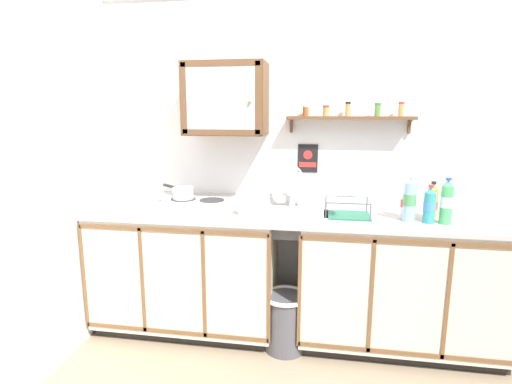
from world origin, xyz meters
TOP-DOWN VIEW (x-y plane):
  - floor at (0.00, 0.00)m, footprint 6.02×6.02m
  - back_wall at (0.00, 0.67)m, footprint 3.62×0.07m
  - side_wall_left at (-1.53, -0.28)m, footprint 0.05×3.45m
  - lower_cabinet_run at (-0.80, 0.36)m, footprint 1.39×0.59m
  - lower_cabinet_run_right at (0.79, 0.36)m, footprint 1.43×0.59m
  - countertop at (0.00, 0.36)m, footprint 2.98×0.62m
  - backsplash at (0.00, 0.64)m, footprint 2.98×0.02m
  - sink at (-0.03, 0.39)m, footprint 0.59×0.43m
  - hot_plate_stove at (-0.70, 0.34)m, footprint 0.46×0.33m
  - saucepan at (-0.82, 0.37)m, footprint 0.30×0.25m
  - bottle_water_blue_0 at (0.80, 0.30)m, footprint 0.08×0.08m
  - bottle_soda_green_1 at (1.03, 0.28)m, footprint 0.08×0.08m
  - bottle_opaque_white_2 at (0.80, 0.41)m, footprint 0.08×0.08m
  - bottle_juice_amber_3 at (0.98, 0.43)m, footprint 0.08×0.08m
  - bottle_detergent_teal_4 at (0.92, 0.28)m, footprint 0.08×0.08m
  - dish_rack at (0.39, 0.37)m, footprint 0.32×0.25m
  - mug at (-0.35, 0.31)m, footprint 0.08×0.12m
  - wall_cabinet at (-0.50, 0.48)m, footprint 0.60×0.35m
  - spice_shelf at (0.40, 0.58)m, footprint 0.92×0.14m
  - warning_sign at (0.10, 0.64)m, footprint 0.15×0.01m
  - trash_bin at (-0.02, 0.19)m, footprint 0.33×0.33m

SIDE VIEW (x-z plane):
  - floor at x=0.00m, z-range 0.00..0.00m
  - trash_bin at x=-0.02m, z-range 0.01..0.44m
  - lower_cabinet_run_right at x=0.79m, z-range 0.00..0.94m
  - lower_cabinet_run at x=-0.80m, z-range 0.00..0.94m
  - sink at x=-0.03m, z-range 0.69..1.18m
  - countertop at x=0.00m, z-range 0.94..0.97m
  - dish_rack at x=0.39m, z-range 0.91..1.07m
  - backsplash at x=0.00m, z-range 0.97..1.05m
  - hot_plate_stove at x=-0.70m, z-range 0.97..1.05m
  - mug at x=-0.35m, z-range 0.97..1.07m
  - bottle_opaque_white_2 at x=0.80m, z-range 0.96..1.21m
  - bottle_juice_amber_3 at x=0.98m, z-range 0.95..1.21m
  - bottle_detergent_teal_4 at x=0.92m, z-range 0.96..1.22m
  - saucepan at x=-0.82m, z-range 1.06..1.14m
  - bottle_soda_green_1 at x=1.03m, z-range 0.96..1.27m
  - bottle_water_blue_0 at x=0.80m, z-range 0.96..1.28m
  - side_wall_left at x=-1.53m, z-range 0.00..2.62m
  - back_wall at x=0.00m, z-range 0.01..2.62m
  - warning_sign at x=0.10m, z-range 1.23..1.45m
  - spice_shelf at x=0.40m, z-range 1.55..1.78m
  - wall_cabinet at x=-0.50m, z-range 1.53..2.05m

